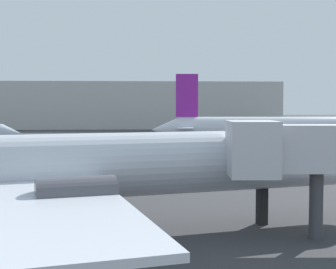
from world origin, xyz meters
TOP-DOWN VIEW (x-y plane):
  - airplane_at_gate at (-7.83, 14.53)m, footprint 40.00×28.80m
  - airplane_on_taxiway at (14.48, 53.86)m, footprint 34.41×28.48m
  - terminal_building at (-9.45, 134.34)m, footprint 90.77×21.02m

SIDE VIEW (x-z plane):
  - airplane_on_taxiway at x=14.48m, z-range -1.90..8.94m
  - airplane_at_gate at x=-7.83m, z-range -2.42..9.92m
  - terminal_building at x=-9.45m, z-range 0.00..13.10m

